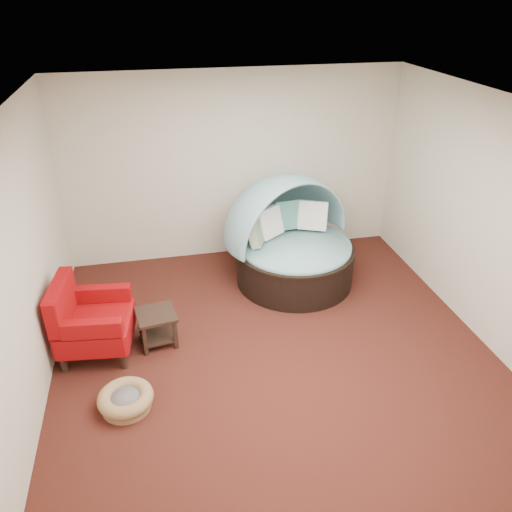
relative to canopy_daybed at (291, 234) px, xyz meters
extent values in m
plane|color=#451A13|center=(-0.63, -1.49, -0.71)|extent=(5.00, 5.00, 0.00)
plane|color=beige|center=(-0.63, 1.01, 0.69)|extent=(5.00, 0.00, 5.00)
plane|color=beige|center=(-0.63, -3.99, 0.69)|extent=(5.00, 0.00, 5.00)
plane|color=beige|center=(-3.13, -1.49, 0.69)|extent=(0.00, 5.00, 5.00)
plane|color=beige|center=(1.87, -1.49, 0.69)|extent=(0.00, 5.00, 5.00)
plane|color=white|center=(-0.63, -1.49, 2.09)|extent=(5.00, 5.00, 0.00)
cylinder|color=black|center=(0.04, -0.09, -0.46)|extent=(2.12, 2.12, 0.50)
cylinder|color=black|center=(0.04, -0.09, -0.19)|extent=(2.15, 2.15, 0.05)
cylinder|color=#76AFAE|center=(0.04, -0.09, -0.15)|extent=(2.01, 2.01, 0.11)
cube|color=#366B54|center=(-0.51, 0.01, 0.13)|extent=(0.39, 0.48, 0.44)
cube|color=white|center=(-0.28, 0.19, 0.13)|extent=(0.48, 0.44, 0.44)
cube|color=#589995|center=(0.06, 0.38, 0.13)|extent=(0.44, 0.28, 0.44)
cube|color=white|center=(0.40, 0.29, 0.13)|extent=(0.48, 0.39, 0.44)
cylinder|color=olive|center=(-2.31, -2.10, -0.68)|extent=(0.56, 0.56, 0.06)
torus|color=olive|center=(-2.31, -2.10, -0.58)|extent=(0.63, 0.63, 0.14)
cylinder|color=slate|center=(-2.31, -2.10, -0.60)|extent=(0.37, 0.37, 0.09)
cylinder|color=black|center=(-2.99, -1.41, -0.61)|extent=(0.08, 0.08, 0.19)
cylinder|color=black|center=(-2.91, -0.76, -0.61)|extent=(0.08, 0.08, 0.19)
cylinder|color=black|center=(-2.34, -1.48, -0.61)|extent=(0.08, 0.08, 0.19)
cylinder|color=black|center=(-2.27, -0.84, -0.61)|extent=(0.08, 0.08, 0.19)
cube|color=#98020C|center=(-2.63, -1.12, -0.37)|extent=(0.90, 0.90, 0.28)
cube|color=#98020C|center=(-2.95, -1.08, 0.01)|extent=(0.25, 0.82, 0.47)
cube|color=#98020C|center=(-2.61, -1.47, -0.13)|extent=(0.66, 0.21, 0.19)
cube|color=#98020C|center=(-2.53, -0.79, -0.13)|extent=(0.66, 0.21, 0.19)
cube|color=black|center=(-1.94, -1.11, -0.30)|extent=(0.50, 0.50, 0.04)
cube|color=black|center=(-1.94, -1.11, -0.60)|extent=(0.44, 0.44, 0.03)
cube|color=black|center=(-2.09, -1.31, -0.51)|extent=(0.05, 0.05, 0.39)
cube|color=black|center=(-2.14, -0.96, -0.51)|extent=(0.05, 0.05, 0.39)
cube|color=black|center=(-1.74, -1.26, -0.51)|extent=(0.05, 0.05, 0.39)
cube|color=black|center=(-1.80, -0.91, -0.51)|extent=(0.05, 0.05, 0.39)
camera|label=1|loc=(-1.81, -6.01, 3.09)|focal=35.00mm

